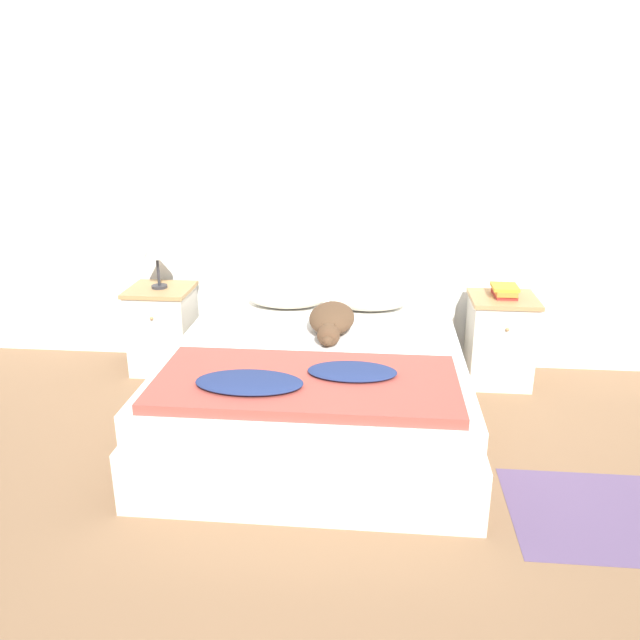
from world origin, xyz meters
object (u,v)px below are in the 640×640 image
table_lamp (156,248)px  book_stack (505,291)px  dog (332,320)px  nightstand_left (163,329)px  pillow_left (287,297)px  pillow_right (368,300)px  nightstand_right (500,340)px  bed (317,388)px

table_lamp → book_stack: bearing=0.5°
dog → table_lamp: bearing=158.8°
nightstand_left → pillow_left: size_ratio=1.15×
table_lamp → pillow_right: bearing=-0.5°
nightstand_right → pillow_right: (-0.91, -0.01, 0.27)m
pillow_left → bed: bearing=-69.3°
book_stack → bed: bearing=-146.9°
nightstand_left → dog: size_ratio=0.95×
bed → nightstand_left: nightstand_left is taller
book_stack → nightstand_left: bearing=-179.5°
dog → book_stack: book_stack is taller
nightstand_left → book_stack: (2.38, 0.02, 0.35)m
bed → nightstand_right: bearing=32.5°
dog → table_lamp: 1.38m
nightstand_right → pillow_left: 1.49m
bed → nightstand_left: bearing=147.5°
bed → pillow_right: bearing=69.3°
pillow_right → dog: 0.52m
table_lamp → nightstand_right: bearing=0.0°
bed → nightstand_left: (-1.19, 0.76, 0.06)m
pillow_right → dog: size_ratio=0.82×
pillow_left → book_stack: (1.47, 0.03, 0.08)m
nightstand_left → book_stack: 2.40m
pillow_right → nightstand_right: bearing=0.9°
nightstand_right → pillow_left: bearing=-179.4°
bed → pillow_right: size_ratio=3.57×
bed → pillow_left: bearing=110.7°
pillow_right → book_stack: 0.92m
pillow_left → pillow_right: size_ratio=1.00×
pillow_right → table_lamp: (-1.47, 0.01, 0.32)m
dog → table_lamp: size_ratio=1.72×
nightstand_right → pillow_right: pillow_right is taller
bed → pillow_right: 0.86m
bed → dog: dog is taller
nightstand_right → pillow_left: (-1.47, -0.01, 0.27)m
pillow_left → pillow_right: same height
nightstand_left → table_lamp: 0.59m
pillow_left → table_lamp: (-0.91, 0.01, 0.32)m
dog → book_stack: (1.13, 0.51, 0.07)m
table_lamp → nightstand_left: bearing=90.0°
nightstand_left → pillow_right: bearing=-0.6°
nightstand_right → book_stack: size_ratio=2.71×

